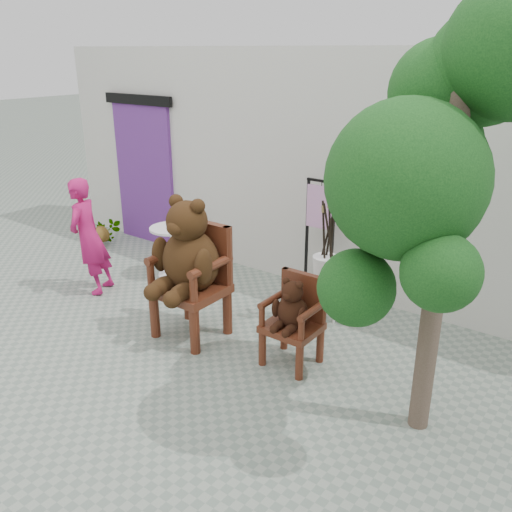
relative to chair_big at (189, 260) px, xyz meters
The scene contains 11 objects.
ground_plane 1.13m from the chair_big, 68.56° to the right, with size 60.00×60.00×0.00m, color gray.
back_wall 2.53m from the chair_big, 83.96° to the left, with size 9.00×1.00×3.00m, color silver.
doorway 3.36m from the chair_big, 145.00° to the left, with size 1.40×0.11×2.33m.
chair_big is the anchor object (origin of this frame).
chair_small 1.26m from the chair_big, ahead, with size 0.52×0.49×0.92m.
person 1.84m from the chair_big, behind, with size 0.54×0.35×1.48m, color #B3165A.
cafe_table 1.78m from the chair_big, 141.34° to the left, with size 0.60×0.60×0.70m.
display_stand 1.81m from the chair_big, 70.18° to the left, with size 0.45×0.35×1.51m.
stool_bucket 1.53m from the chair_big, 46.87° to the left, with size 0.32×0.32×1.45m.
tree 2.82m from the chair_big, ahead, with size 1.73×1.75×3.44m.
potted_plant 3.47m from the chair_big, 157.09° to the left, with size 0.42×0.37×0.47m, color #0E3411.
Camera 1 is at (3.47, -3.20, 2.97)m, focal length 38.00 mm.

